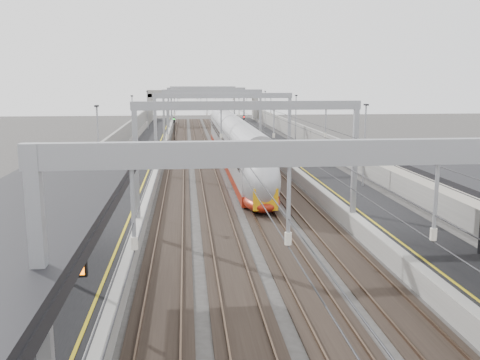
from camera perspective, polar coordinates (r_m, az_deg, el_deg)
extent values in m
cube|color=black|center=(53.85, -10.53, 1.59)|extent=(4.00, 120.00, 1.00)
cube|color=black|center=(54.87, 6.36, 1.87)|extent=(4.00, 120.00, 1.00)
cube|color=black|center=(53.74, -6.80, 1.18)|extent=(2.40, 140.00, 0.08)
cube|color=brown|center=(53.74, -7.57, 1.26)|extent=(0.07, 140.00, 0.14)
cube|color=brown|center=(53.72, -6.03, 1.29)|extent=(0.07, 140.00, 0.14)
cube|color=black|center=(53.77, -3.60, 1.24)|extent=(2.40, 140.00, 0.08)
cube|color=brown|center=(53.73, -4.37, 1.32)|extent=(0.07, 140.00, 0.14)
cube|color=brown|center=(53.78, -2.83, 1.35)|extent=(0.07, 140.00, 0.14)
cube|color=black|center=(53.96, -0.41, 1.30)|extent=(2.40, 140.00, 0.08)
cube|color=brown|center=(53.88, -1.17, 1.38)|extent=(0.07, 140.00, 0.14)
cube|color=brown|center=(54.02, 0.35, 1.40)|extent=(0.07, 140.00, 0.14)
cube|color=black|center=(54.32, 2.74, 1.35)|extent=(2.40, 140.00, 0.08)
cube|color=brown|center=(54.20, 1.99, 1.43)|extent=(0.07, 140.00, 0.14)
cube|color=brown|center=(54.41, 3.49, 1.45)|extent=(0.07, 140.00, 0.14)
cube|color=#91939A|center=(11.32, -20.30, -13.15)|extent=(0.28, 0.28, 6.60)
cube|color=#91939A|center=(10.70, 13.23, 2.89)|extent=(13.00, 0.25, 0.50)
cube|color=#91939A|center=(30.48, -11.04, 2.01)|extent=(0.28, 0.28, 6.60)
cube|color=#91939A|center=(31.88, 12.14, 2.34)|extent=(0.28, 0.28, 6.60)
cube|color=#91939A|center=(30.25, 0.83, 7.95)|extent=(13.00, 0.25, 0.50)
cube|color=#91939A|center=(50.30, -9.02, 5.38)|extent=(0.28, 0.28, 6.60)
cube|color=#91939A|center=(51.16, 5.28, 5.55)|extent=(0.28, 0.28, 6.60)
cube|color=#91939A|center=(50.16, -1.83, 8.98)|extent=(13.00, 0.25, 0.50)
cube|color=#91939A|center=(70.22, -8.13, 6.84)|extent=(0.28, 0.28, 6.60)
cube|color=#91939A|center=(70.84, 2.18, 6.97)|extent=(0.28, 0.28, 6.60)
cube|color=#91939A|center=(70.12, -2.98, 9.42)|extent=(13.00, 0.25, 0.50)
cube|color=#91939A|center=(90.18, -7.63, 7.65)|extent=(0.28, 0.28, 6.60)
cube|color=#91939A|center=(90.66, 0.42, 7.76)|extent=(0.28, 0.28, 6.60)
cube|color=#91939A|center=(90.10, -3.62, 9.66)|extent=(13.00, 0.25, 0.50)
cube|color=#91939A|center=(108.15, -7.34, 8.13)|extent=(0.28, 0.28, 6.60)
cube|color=#91939A|center=(108.55, -0.61, 8.22)|extent=(0.28, 0.28, 6.60)
cube|color=#91939A|center=(108.09, -3.99, 9.80)|extent=(13.00, 0.25, 0.50)
cylinder|color=#262628|center=(58.12, -6.83, 7.30)|extent=(0.03, 140.00, 0.03)
cylinder|color=#262628|center=(58.15, -3.85, 7.36)|extent=(0.03, 140.00, 0.03)
cylinder|color=#262628|center=(58.32, -0.88, 7.39)|extent=(0.03, 140.00, 0.03)
cylinder|color=#262628|center=(58.66, 2.06, 7.40)|extent=(0.03, 140.00, 0.03)
cylinder|color=black|center=(23.59, -20.95, -4.20)|extent=(0.20, 0.20, 4.00)
cube|color=black|center=(13.11, -19.49, -8.64)|extent=(1.60, 0.15, 0.55)
cube|color=#E95F04|center=(13.03, -19.57, -8.76)|extent=(1.50, 0.02, 0.42)
cube|color=gray|center=(108.11, -3.98, 9.19)|extent=(22.00, 2.20, 1.40)
cube|color=gray|center=(108.40, -9.56, 7.44)|extent=(1.00, 2.20, 6.20)
cube|color=gray|center=(109.07, 1.61, 7.60)|extent=(1.00, 2.20, 6.20)
cube|color=gray|center=(54.05, -13.96, 2.67)|extent=(0.30, 120.00, 3.20)
cube|color=gray|center=(55.47, 9.63, 3.03)|extent=(0.30, 120.00, 3.20)
cube|color=#9D200E|center=(47.02, 0.38, 0.58)|extent=(2.56, 21.83, 0.76)
cube|color=#A4A4A9|center=(46.74, 0.39, 2.76)|extent=(2.56, 21.83, 2.85)
cube|color=black|center=(39.63, 1.57, -1.76)|extent=(1.90, 2.28, 0.47)
cube|color=#9D200E|center=(68.92, -1.60, 3.77)|extent=(2.56, 21.83, 0.76)
cube|color=#A4A4A9|center=(68.73, -1.61, 5.26)|extent=(2.56, 21.83, 2.85)
cube|color=black|center=(61.40, -1.08, 2.64)|extent=(1.90, 2.28, 0.47)
ellipsoid|color=#A4A4A9|center=(35.91, 2.28, -0.08)|extent=(2.56, 4.94, 3.99)
cube|color=#E69E0C|center=(34.10, 2.75, -2.13)|extent=(1.61, 0.12, 1.42)
cube|color=black|center=(34.23, 2.67, 0.36)|extent=(1.52, 0.55, 0.89)
cylinder|color=black|center=(78.68, -7.04, 5.21)|extent=(0.12, 0.12, 3.00)
cube|color=black|center=(78.55, -7.06, 6.37)|extent=(0.32, 0.22, 0.75)
sphere|color=#0CE526|center=(78.41, -7.07, 6.47)|extent=(0.16, 0.16, 0.16)
cylinder|color=black|center=(74.05, -0.58, 4.96)|extent=(0.12, 0.12, 3.00)
cube|color=black|center=(73.91, -0.58, 6.19)|extent=(0.32, 0.22, 0.75)
sphere|color=red|center=(73.77, -0.57, 6.30)|extent=(0.16, 0.16, 0.16)
cylinder|color=black|center=(82.59, 0.42, 5.54)|extent=(0.12, 0.12, 3.00)
cube|color=black|center=(82.47, 0.42, 6.65)|extent=(0.32, 0.22, 0.75)
sphere|color=red|center=(82.33, 0.43, 6.74)|extent=(0.16, 0.16, 0.16)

